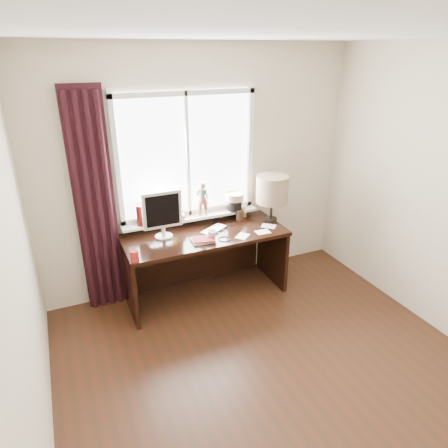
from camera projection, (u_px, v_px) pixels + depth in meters
name	position (u px, v px, depth m)	size (l,w,h in m)	color
floor	(294.00, 397.00, 3.15)	(3.50, 4.00, 0.00)	#351E11
ceiling	(328.00, 32.00, 2.10)	(3.50, 4.00, 0.00)	white
wall_back	(200.00, 172.00, 4.30)	(3.50, 2.60, 0.00)	beige
wall_left	(12.00, 317.00, 1.98)	(4.00, 2.60, 0.00)	beige
laptop	(214.00, 230.00, 4.23)	(0.30, 0.19, 0.02)	silver
mug	(212.00, 234.00, 4.03)	(0.10, 0.09, 0.10)	white
red_cup	(135.00, 256.00, 3.61)	(0.08, 0.08, 0.10)	#A41A19
window	(190.00, 174.00, 4.20)	(1.52, 0.23, 1.40)	white
curtain	(95.00, 206.00, 3.88)	(0.38, 0.09, 2.25)	black
desk	(202.00, 250.00, 4.35)	(1.70, 0.70, 0.75)	black
monitor	(162.00, 212.00, 3.98)	(0.40, 0.18, 0.49)	beige
notebook_stack	(203.00, 240.00, 3.99)	(0.24, 0.19, 0.03)	beige
brush_holder	(240.00, 215.00, 4.47)	(0.09, 0.09, 0.25)	black
icon_frame	(242.00, 212.00, 4.54)	(0.10, 0.02, 0.13)	gold
table_lamp	(272.00, 190.00, 4.34)	(0.35, 0.35, 0.52)	black
loose_papers	(258.00, 231.00, 4.22)	(0.56, 0.29, 0.00)	white
desk_cables	(224.00, 230.00, 4.25)	(0.38, 0.60, 0.01)	black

